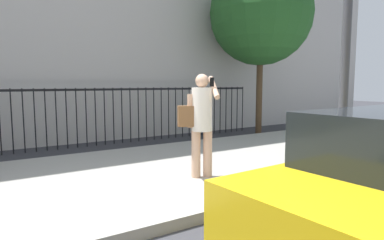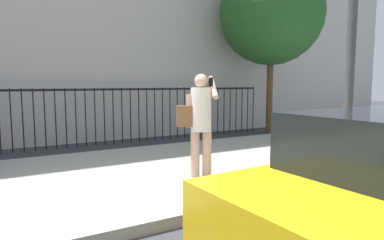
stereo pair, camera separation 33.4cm
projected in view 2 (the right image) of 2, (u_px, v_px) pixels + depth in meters
ground_plane at (187, 226)px, 4.05m from camera, size 60.00×60.00×0.00m
sidewalk at (127, 176)px, 5.94m from camera, size 28.00×4.40×0.15m
iron_fence at (81, 109)px, 9.02m from camera, size 12.03×0.04×1.60m
pedestrian_on_phone at (200, 118)px, 5.52m from camera, size 0.72×0.55×1.72m
street_tree_near at (272, 13)px, 10.79m from camera, size 3.35×3.35×5.66m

